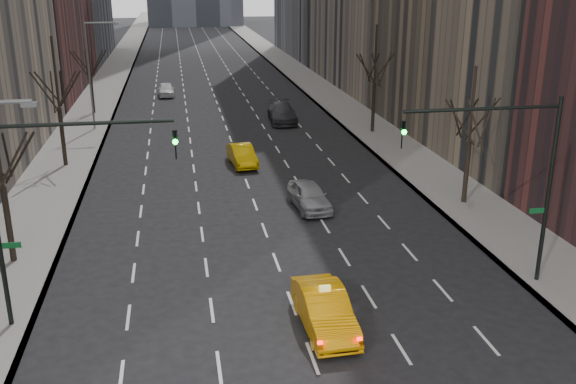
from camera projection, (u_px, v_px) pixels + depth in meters
name	position (u px, v px, depth m)	size (l,w,h in m)	color
sidewalk_left	(108.00, 84.00, 78.14)	(4.50, 320.00, 0.15)	slate
sidewalk_right	(305.00, 78.00, 82.16)	(4.50, 320.00, 0.15)	slate
tree_lw_b	(3.00, 187.00, 28.52)	(3.36, 3.50, 7.82)	black
tree_lw_c	(59.00, 109.00, 43.33)	(3.36, 3.50, 8.74)	black
tree_lw_d	(91.00, 77.00, 60.27)	(3.36, 3.50, 7.36)	black
tree_rw_b	(469.00, 142.00, 36.19)	(3.36, 3.50, 7.82)	black
tree_rw_c	(374.00, 85.00, 52.87)	(3.36, 3.50, 8.74)	black
traffic_mast_left	(41.00, 188.00, 22.82)	(6.69, 0.39, 8.00)	black
traffic_mast_right	(514.00, 163.00, 25.81)	(6.69, 0.39, 8.00)	black
streetlight_far	(93.00, 64.00, 53.27)	(2.83, 0.22, 9.00)	slate
taxi_sedan	(324.00, 310.00, 24.02)	(1.65, 4.72, 1.55)	orange
silver_sedan_ahead	(309.00, 196.00, 36.48)	(1.77, 4.39, 1.50)	#9D9FA5
far_taxi	(242.00, 155.00, 44.81)	(1.50, 4.29, 1.41)	#E0AC04
far_suv_grey	(282.00, 113.00, 57.85)	(2.33, 5.73, 1.66)	#303035
far_car_white	(166.00, 90.00, 70.34)	(1.69, 4.21, 1.43)	white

